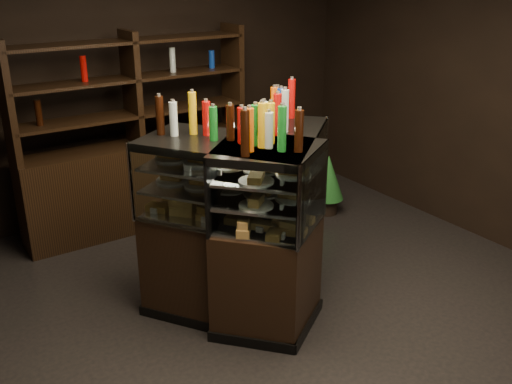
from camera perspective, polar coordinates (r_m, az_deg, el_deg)
ground at (r=4.70m, az=1.67°, el=-11.27°), size 5.00×5.00×0.00m
room_shell at (r=4.00m, az=1.98°, el=12.80°), size 5.02×5.02×3.01m
display_case at (r=4.45m, az=-0.45°, el=-6.19°), size 1.68×1.44×1.42m
food_display at (r=4.20m, az=-0.45°, el=1.13°), size 1.27×1.07×0.44m
bottles_top at (r=4.07m, az=-0.51°, el=7.35°), size 1.10×0.93×0.30m
potted_conifer at (r=6.24m, az=7.23°, el=1.58°), size 0.35×0.35×0.76m
back_shelving at (r=5.98m, az=-11.67°, el=2.15°), size 2.38×0.47×2.00m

